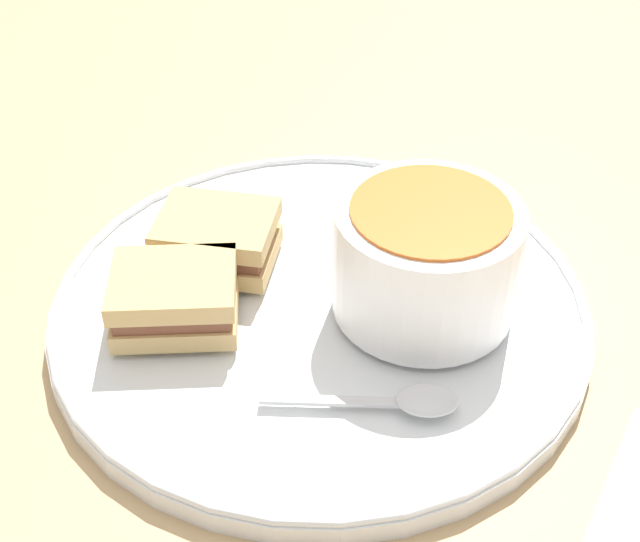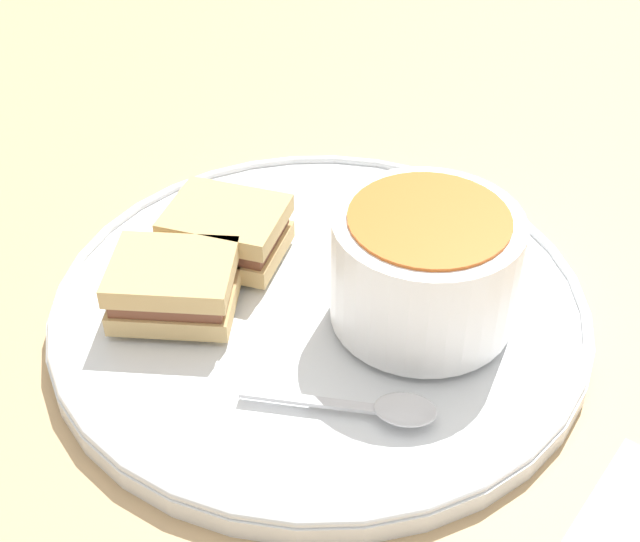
{
  "view_description": "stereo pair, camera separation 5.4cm",
  "coord_description": "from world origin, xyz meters",
  "px_view_note": "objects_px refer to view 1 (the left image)",
  "views": [
    {
      "loc": [
        -0.25,
        -0.33,
        0.38
      ],
      "look_at": [
        0.0,
        0.0,
        0.04
      ],
      "focal_mm": 50.0,
      "sensor_mm": 36.0,
      "label": 1
    },
    {
      "loc": [
        -0.21,
        -0.36,
        0.38
      ],
      "look_at": [
        0.0,
        0.0,
        0.04
      ],
      "focal_mm": 50.0,
      "sensor_mm": 36.0,
      "label": 2
    }
  ],
  "objects_px": {
    "spoon": "(412,400)",
    "sandwich_half_far": "(175,298)",
    "soup_bowl": "(426,259)",
    "sandwich_half_near": "(217,239)"
  },
  "relations": [
    {
      "from": "soup_bowl",
      "to": "sandwich_half_far",
      "type": "bearing_deg",
      "value": 147.79
    },
    {
      "from": "soup_bowl",
      "to": "sandwich_half_far",
      "type": "xyz_separation_m",
      "value": [
        -0.13,
        0.08,
        -0.02
      ]
    },
    {
      "from": "sandwich_half_near",
      "to": "spoon",
      "type": "bearing_deg",
      "value": -84.73
    },
    {
      "from": "spoon",
      "to": "sandwich_half_far",
      "type": "distance_m",
      "value": 0.15
    },
    {
      "from": "spoon",
      "to": "sandwich_half_far",
      "type": "bearing_deg",
      "value": 155.25
    },
    {
      "from": "spoon",
      "to": "sandwich_half_near",
      "type": "distance_m",
      "value": 0.17
    },
    {
      "from": "soup_bowl",
      "to": "spoon",
      "type": "height_order",
      "value": "soup_bowl"
    },
    {
      "from": "soup_bowl",
      "to": "sandwich_half_near",
      "type": "height_order",
      "value": "soup_bowl"
    },
    {
      "from": "spoon",
      "to": "sandwich_half_far",
      "type": "xyz_separation_m",
      "value": [
        -0.07,
        0.14,
        0.01
      ]
    },
    {
      "from": "spoon",
      "to": "sandwich_half_far",
      "type": "height_order",
      "value": "sandwich_half_far"
    }
  ]
}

